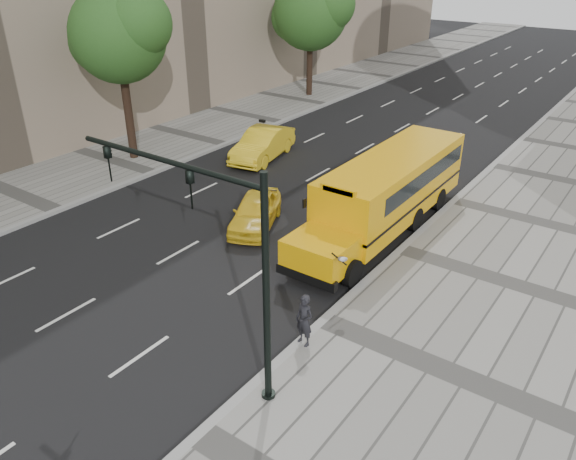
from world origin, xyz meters
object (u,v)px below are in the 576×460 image
Objects in this scene: taxi_near at (255,211)px; taxi_far at (263,144)px; school_bus at (389,187)px; traffic_signal at (220,249)px; pedestrian at (304,320)px; tree_b at (119,34)px; tree_c at (312,12)px.

taxi_far is at bearing 101.03° from taxi_near.
school_bus is 1.81× the size of traffic_signal.
pedestrian reaches higher than taxi_far.
tree_b is at bearing -177.25° from school_bus.
tree_b is 1.40× the size of traffic_signal.
pedestrian is (10.95, -12.15, 0.15)m from taxi_far.
tree_c is (0.01, 17.41, -0.42)m from tree_b.
pedestrian is at bearing -25.57° from tree_b.
tree_c reaches higher than taxi_near.
tree_c is at bearing 119.41° from traffic_signal.
taxi_near is at bearing -13.57° from tree_b.
school_bus is 2.31× the size of taxi_far.
tree_c is at bearing 101.53° from taxi_far.
school_bus is 7.01× the size of pedestrian.
tree_b is 2.21× the size of taxi_near.
traffic_signal is (0.69, -10.96, 2.33)m from school_bus.
tree_c reaches higher than traffic_signal.
taxi_near is (10.45, -2.52, -5.92)m from tree_b.
taxi_near is 9.88m from traffic_signal.
pedestrian is at bearing -59.41° from taxi_far.
school_bus is at bearing 93.61° from traffic_signal.
taxi_far is at bearing 37.00° from tree_b.
taxi_far is at bearing 159.35° from school_bus.
pedestrian is (1.65, -8.64, -0.79)m from school_bus.
school_bus is at bearing 11.33° from taxi_near.
pedestrian is 0.26× the size of traffic_signal.
traffic_signal is (5.15, -7.72, 3.40)m from taxi_near.
tree_b reaches higher than taxi_near.
taxi_far is (5.59, -13.19, -5.36)m from tree_c.
school_bus reaches higher than taxi_far.
tree_b reaches higher than tree_c.
traffic_signal is at bearing -86.39° from school_bus.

